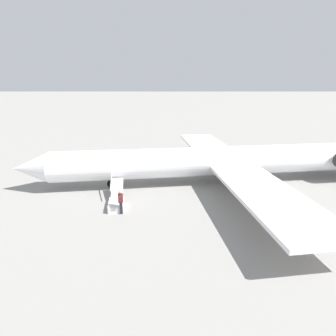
% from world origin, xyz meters
% --- Properties ---
extents(ground_plane, '(600.00, 600.00, 0.00)m').
position_xyz_m(ground_plane, '(0.00, 0.00, 0.00)').
color(ground_plane, gray).
extents(airplane_main, '(34.89, 26.93, 6.90)m').
position_xyz_m(airplane_main, '(-1.00, -0.13, 2.06)').
color(airplane_main, white).
rests_on(airplane_main, ground).
extents(boarding_stairs, '(1.55, 4.11, 1.71)m').
position_xyz_m(boarding_stairs, '(7.98, 4.95, 0.38)').
color(boarding_stairs, silver).
rests_on(boarding_stairs, ground).
extents(passenger, '(0.37, 0.56, 1.74)m').
position_xyz_m(passenger, '(7.42, 6.19, 1.00)').
color(passenger, '#23232D').
rests_on(passenger, ground).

